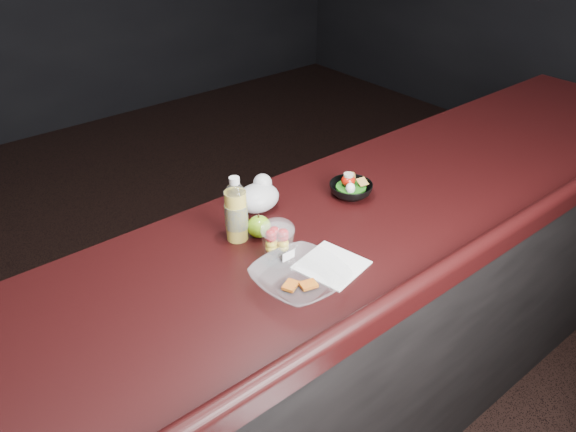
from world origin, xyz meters
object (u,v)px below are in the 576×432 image
at_px(takeout_bowl, 300,279).
at_px(snack_bowl, 351,189).
at_px(lemonade_bottle, 236,214).
at_px(fruit_cup, 278,241).
at_px(green_apple, 259,227).

bearing_deg(takeout_bowl, snack_bowl, 30.39).
distance_m(snack_bowl, takeout_bowl, 0.50).
relative_size(lemonade_bottle, snack_bowl, 1.18).
xyz_separation_m(lemonade_bottle, takeout_bowl, (-0.01, -0.28, -0.06)).
relative_size(fruit_cup, green_apple, 1.82).
bearing_deg(takeout_bowl, fruit_cup, 77.52).
xyz_separation_m(green_apple, snack_bowl, (0.37, -0.00, -0.01)).
height_order(lemonade_bottle, green_apple, lemonade_bottle).
bearing_deg(fruit_cup, green_apple, 75.06).
xyz_separation_m(lemonade_bottle, green_apple, (0.06, -0.03, -0.05)).
distance_m(fruit_cup, snack_bowl, 0.43).
bearing_deg(takeout_bowl, lemonade_bottle, 88.58).
relative_size(lemonade_bottle, green_apple, 2.76).
xyz_separation_m(fruit_cup, green_apple, (0.04, 0.13, -0.03)).
distance_m(lemonade_bottle, fruit_cup, 0.16).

